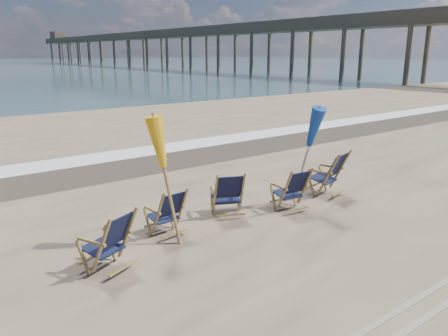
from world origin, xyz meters
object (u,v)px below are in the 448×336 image
Objects in this scene: beach_chair_4 at (340,171)px; umbrella_blue at (306,128)px; fishing_pier at (159,45)px; beach_chair_3 at (305,188)px; beach_chair_1 at (182,209)px; beach_chair_0 at (128,235)px; umbrella_yellow at (167,148)px; beach_chair_2 at (242,194)px.

beach_chair_4 is 0.49× the size of umbrella_blue.
fishing_pier is (36.44, 72.60, 2.95)m from umbrella_blue.
beach_chair_3 is 0.89× the size of beach_chair_4.
beach_chair_1 is 2.76m from beach_chair_3.
fishing_pier is (36.67, 72.87, 4.17)m from beach_chair_3.
beach_chair_0 is 4.45m from umbrella_blue.
fishing_pier reaches higher than beach_chair_4.
beach_chair_4 is at bearing -162.81° from beach_chair_3.
beach_chair_4 is 0.01× the size of fishing_pier.
beach_chair_3 is 1.53m from beach_chair_4.
fishing_pier reaches higher than umbrella_yellow.
beach_chair_3 reaches higher than beach_chair_1.
umbrella_yellow is (-1.83, -0.25, 1.22)m from beach_chair_2.
fishing_pier is (37.99, 72.39, 4.16)m from beach_chair_2.
beach_chair_4 is at bearing 171.89° from beach_chair_1.
umbrella_yellow is (-4.65, -0.07, 1.16)m from beach_chair_4.
umbrella_yellow is (0.89, 0.29, 1.21)m from beach_chair_0.
beach_chair_2 reaches higher than beach_chair_3.
fishing_pier is (39.81, 72.64, 2.94)m from umbrella_yellow.
fishing_pier reaches higher than beach_chair_0.
umbrella_blue is 0.02× the size of fishing_pier.
umbrella_blue is at bearing -163.08° from beach_chair_2.
umbrella_yellow reaches higher than beach_chair_0.
beach_chair_4 is (4.22, -0.22, 0.09)m from beach_chair_1.
beach_chair_2 is 81.86m from fishing_pier.
beach_chair_4 is at bearing -115.85° from fishing_pier.
beach_chair_4 is at bearing 0.82° from umbrella_yellow.
beach_chair_0 is at bearing -10.19° from beach_chair_4.
umbrella_yellow reaches higher than umbrella_blue.
umbrella_blue reaches higher than beach_chair_2.
beach_chair_3 is (4.04, 0.06, -0.02)m from beach_chair_0.
umbrella_blue is (2.95, -0.25, 1.25)m from beach_chair_1.
beach_chair_2 is at bearing -13.81° from beach_chair_3.
umbrella_blue is at bearing 160.68° from beach_chair_0.
beach_chair_4 is at bearing -158.99° from beach_chair_2.
beach_chair_3 is 81.68m from fishing_pier.
beach_chair_4 reaches higher than beach_chair_0.
beach_chair_3 is 3.39m from umbrella_yellow.
beach_chair_1 is 0.41× the size of umbrella_blue.
beach_chair_0 is 83.63m from fishing_pier.
fishing_pier is at bearing -92.95° from beach_chair_2.
umbrella_yellow is 0.02× the size of fishing_pier.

